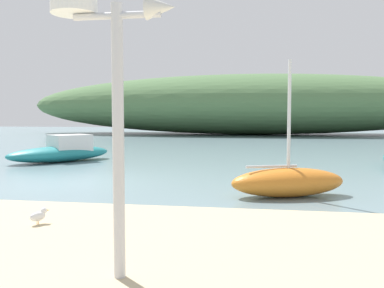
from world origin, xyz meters
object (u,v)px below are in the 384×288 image
at_px(mast_structure, 92,30).
at_px(motorboat_inner_mooring, 62,151).
at_px(seagull_mid_strand, 39,215).
at_px(sailboat_far_left, 288,182).

relative_size(mast_structure, motorboat_inner_mooring, 0.71).
xyz_separation_m(mast_structure, seagull_mid_strand, (-1.69, 1.81, -2.41)).
height_order(mast_structure, motorboat_inner_mooring, mast_structure).
xyz_separation_m(mast_structure, motorboat_inner_mooring, (-6.41, 11.89, -2.32)).
height_order(motorboat_inner_mooring, seagull_mid_strand, motorboat_inner_mooring).
relative_size(sailboat_far_left, seagull_mid_strand, 9.29).
distance_m(sailboat_far_left, seagull_mid_strand, 5.64).
bearing_deg(motorboat_inner_mooring, sailboat_far_left, -35.03).
relative_size(motorboat_inner_mooring, sailboat_far_left, 1.39).
bearing_deg(seagull_mid_strand, sailboat_far_left, 44.24).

